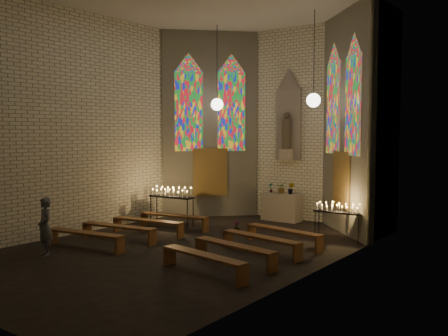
{
  "coord_description": "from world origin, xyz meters",
  "views": [
    {
      "loc": [
        9.02,
        -10.18,
        3.17
      ],
      "look_at": [
        0.28,
        1.59,
        2.15
      ],
      "focal_mm": 40.0,
      "sensor_mm": 36.0,
      "label": 1
    }
  ],
  "objects": [
    {
      "name": "pew_right_3",
      "position": [
        2.08,
        -1.63,
        0.39
      ],
      "size": [
        2.51,
        0.72,
        0.48
      ],
      "rotation": [
        0.0,
        0.0,
        -0.15
      ],
      "color": "brown",
      "rests_on": "ground"
    },
    {
      "name": "votive_stand_right",
      "position": [
        3.0,
        3.6,
        0.91
      ],
      "size": [
        1.45,
        0.36,
        1.06
      ],
      "rotation": [
        0.0,
        0.0,
        0.02
      ],
      "color": "black",
      "rests_on": "ground"
    },
    {
      "name": "pew_left_1",
      "position": [
        -2.08,
        0.77,
        0.39
      ],
      "size": [
        2.51,
        0.72,
        0.48
      ],
      "rotation": [
        0.0,
        0.0,
        0.15
      ],
      "color": "brown",
      "rests_on": "ground"
    },
    {
      "name": "pew_left_3",
      "position": [
        -2.08,
        -1.63,
        0.39
      ],
      "size": [
        2.51,
        0.72,
        0.48
      ],
      "rotation": [
        0.0,
        0.0,
        0.15
      ],
      "color": "brown",
      "rests_on": "ground"
    },
    {
      "name": "pew_left_2",
      "position": [
        -2.08,
        -0.43,
        0.39
      ],
      "size": [
        2.51,
        0.72,
        0.48
      ],
      "rotation": [
        0.0,
        0.0,
        0.15
      ],
      "color": "brown",
      "rests_on": "ground"
    },
    {
      "name": "floor",
      "position": [
        0.0,
        0.0,
        0.0
      ],
      "size": [
        12.0,
        12.0,
        0.0
      ],
      "primitive_type": "plane",
      "color": "black",
      "rests_on": "ground"
    },
    {
      "name": "room",
      "position": [
        -0.0,
        3.37,
        3.72
      ],
      "size": [
        8.22,
        12.43,
        7.0
      ],
      "color": "#EBE4C4",
      "rests_on": "ground"
    },
    {
      "name": "flower_vase_left",
      "position": [
        -0.43,
        5.41,
        1.18
      ],
      "size": [
        0.22,
        0.17,
        0.36
      ],
      "primitive_type": "imported",
      "rotation": [
        0.0,
        0.0,
        -0.27
      ],
      "color": "#4C723F",
      "rests_on": "altar"
    },
    {
      "name": "pew_left_0",
      "position": [
        -2.08,
        1.97,
        0.39
      ],
      "size": [
        2.51,
        0.72,
        0.48
      ],
      "rotation": [
        0.0,
        0.0,
        0.15
      ],
      "color": "brown",
      "rests_on": "ground"
    },
    {
      "name": "aisle_flower_pot",
      "position": [
        0.03,
        2.57,
        0.2
      ],
      "size": [
        0.23,
        0.23,
        0.41
      ],
      "primitive_type": "imported",
      "rotation": [
        0.0,
        0.0,
        0.01
      ],
      "color": "#4C723F",
      "rests_on": "ground"
    },
    {
      "name": "pew_right_0",
      "position": [
        2.08,
        1.97,
        0.39
      ],
      "size": [
        2.51,
        0.72,
        0.48
      ],
      "rotation": [
        0.0,
        0.0,
        -0.15
      ],
      "color": "brown",
      "rests_on": "ground"
    },
    {
      "name": "altar",
      "position": [
        0.0,
        5.45,
        0.5
      ],
      "size": [
        1.4,
        0.6,
        1.0
      ],
      "primitive_type": "cube",
      "color": "#AFA48F",
      "rests_on": "ground"
    },
    {
      "name": "votive_stand_left",
      "position": [
        -2.58,
        2.4,
        1.08
      ],
      "size": [
        1.74,
        0.51,
        1.26
      ],
      "rotation": [
        0.0,
        0.0,
        0.06
      ],
      "color": "black",
      "rests_on": "ground"
    },
    {
      "name": "flower_vase_center",
      "position": [
        0.0,
        5.47,
        1.2
      ],
      "size": [
        0.45,
        0.43,
        0.41
      ],
      "primitive_type": "imported",
      "rotation": [
        0.0,
        0.0,
        0.36
      ],
      "color": "#4C723F",
      "rests_on": "altar"
    },
    {
      "name": "flower_vase_right",
      "position": [
        0.42,
        5.39,
        1.21
      ],
      "size": [
        0.25,
        0.21,
        0.42
      ],
      "primitive_type": "imported",
      "rotation": [
        0.0,
        0.0,
        0.09
      ],
      "color": "#4C723F",
      "rests_on": "altar"
    },
    {
      "name": "visitor",
      "position": [
        -2.3,
        -2.71,
        0.76
      ],
      "size": [
        0.63,
        0.5,
        1.52
      ],
      "primitive_type": "imported",
      "rotation": [
        0.0,
        0.0,
        -0.27
      ],
      "color": "#50515B",
      "rests_on": "ground"
    },
    {
      "name": "pew_right_2",
      "position": [
        2.08,
        -0.43,
        0.39
      ],
      "size": [
        2.51,
        0.72,
        0.48
      ],
      "rotation": [
        0.0,
        0.0,
        -0.15
      ],
      "color": "brown",
      "rests_on": "ground"
    },
    {
      "name": "pew_right_1",
      "position": [
        2.08,
        0.77,
        0.39
      ],
      "size": [
        2.51,
        0.72,
        0.48
      ],
      "rotation": [
        0.0,
        0.0,
        -0.15
      ],
      "color": "brown",
      "rests_on": "ground"
    }
  ]
}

